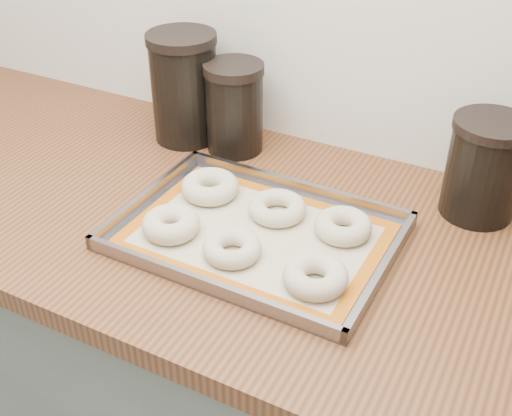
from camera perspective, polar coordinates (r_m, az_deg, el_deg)
The scene contains 13 objects.
cabinet at distance 1.43m, azimuth 3.72°, elevation -17.93°, with size 3.00×0.65×0.86m, color slate.
countertop at distance 1.11m, azimuth 4.56°, elevation -3.49°, with size 3.06×0.68×0.04m, color brown.
baking_tray at distance 1.09m, azimuth 0.00°, elevation -2.31°, with size 0.46×0.34×0.03m.
baking_mat at distance 1.09m, azimuth 0.00°, elevation -2.39°, with size 0.42×0.30×0.00m.
bagel_front_left at distance 1.10m, azimuth -7.57°, elevation -1.43°, with size 0.10×0.10×0.04m, color beige.
bagel_front_mid at distance 1.04m, azimuth -2.14°, elevation -3.57°, with size 0.10×0.10×0.03m, color beige.
bagel_front_right at distance 0.98m, azimuth 5.31°, elevation -6.07°, with size 0.10×0.10×0.04m, color beige.
bagel_back_left at distance 1.19m, azimuth -4.11°, elevation 1.91°, with size 0.11×0.11×0.04m, color beige.
bagel_back_mid at distance 1.13m, azimuth 1.90°, elevation 0.00°, with size 0.10×0.10×0.03m, color beige.
bagel_back_right at distance 1.09m, azimuth 7.75°, elevation -1.60°, with size 0.10×0.10×0.03m, color beige.
canister_left at distance 1.36m, azimuth -6.40°, elevation 10.62°, with size 0.14×0.14×0.23m.
canister_mid at distance 1.32m, azimuth -1.94°, elevation 8.92°, with size 0.12×0.12×0.19m.
canister_right at distance 1.18m, azimuth 19.64°, elevation 3.38°, with size 0.13×0.13×0.18m.
Camera 1 is at (0.33, 0.86, 1.56)m, focal length 45.00 mm.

